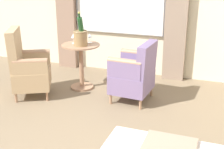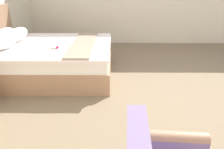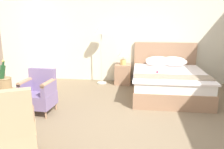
% 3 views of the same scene
% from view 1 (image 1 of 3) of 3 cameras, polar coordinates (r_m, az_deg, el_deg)
% --- Properties ---
extents(side_table_round, '(0.59, 0.59, 0.71)m').
position_cam_1_polar(side_table_round, '(4.89, -5.65, 2.25)').
color(side_table_round, '#9F7759').
rests_on(side_table_round, ground).
extents(champagne_bucket, '(0.22, 0.22, 0.51)m').
position_cam_1_polar(champagne_bucket, '(4.71, -5.78, 7.04)').
color(champagne_bucket, '#91734B').
rests_on(champagne_bucket, side_table_round).
extents(wine_glass_near_bucket, '(0.07, 0.07, 0.15)m').
position_cam_1_polar(wine_glass_near_bucket, '(4.88, -4.05, 7.02)').
color(wine_glass_near_bucket, white).
rests_on(wine_glass_near_bucket, side_table_round).
extents(wine_glass_near_edge, '(0.08, 0.08, 0.15)m').
position_cam_1_polar(wine_glass_near_edge, '(4.87, -7.04, 7.00)').
color(wine_glass_near_edge, white).
rests_on(wine_glass_near_edge, side_table_round).
extents(armchair_by_window, '(0.61, 0.58, 0.87)m').
position_cam_1_polar(armchair_by_window, '(4.42, 4.19, 0.20)').
color(armchair_by_window, '#9F7759').
rests_on(armchair_by_window, ground).
extents(armchair_facing_bed, '(0.76, 0.74, 1.01)m').
position_cam_1_polar(armchair_facing_bed, '(4.76, -15.15, 1.24)').
color(armchair_facing_bed, '#9F7759').
rests_on(armchair_facing_bed, ground).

